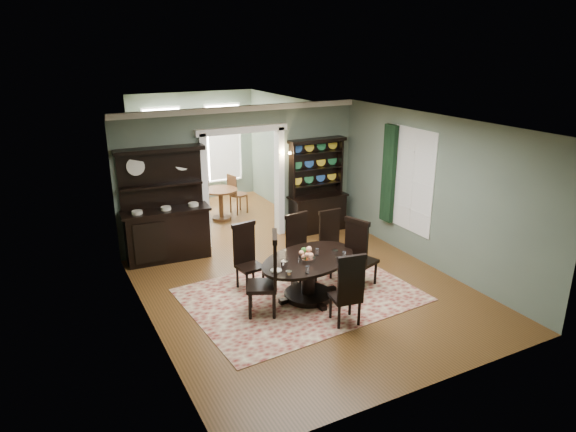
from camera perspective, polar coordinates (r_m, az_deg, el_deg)
name	(u,v)px	position (r m, az deg, el deg)	size (l,w,h in m)	color
room	(309,209)	(8.74, 2.37, 0.80)	(5.51, 6.01, 3.01)	brown
parlor	(205,153)	(13.63, -9.19, 6.92)	(3.51, 3.50, 3.01)	brown
doorway_trim	(242,170)	(11.29, -5.09, 5.13)	(2.08, 0.25, 2.57)	white
right_window	(401,178)	(10.92, 12.44, 4.20)	(0.15, 1.47, 2.12)	white
wall_sconce	(284,155)	(11.48, -0.42, 6.83)	(0.27, 0.21, 0.21)	#BA7731
rug	(301,295)	(9.23, 1.44, -8.74)	(3.89, 2.83, 0.01)	maroon
dining_table	(308,270)	(8.92, 2.29, -6.06)	(2.25, 2.25, 0.76)	black
centerpiece	(307,256)	(8.72, 2.14, -4.50)	(1.43, 0.92, 0.23)	silver
chair_far_left	(247,254)	(9.29, -4.61, -4.26)	(0.51, 0.49, 1.23)	black
chair_far_mid	(299,246)	(9.55, 1.24, -3.30)	(0.54, 0.51, 1.29)	black
chair_far_right	(331,240)	(9.89, 4.85, -2.71)	(0.48, 0.44, 1.25)	black
chair_end_left	(269,273)	(8.34, -2.12, -6.30)	(0.66, 0.68, 1.41)	black
chair_end_right	(359,251)	(9.33, 7.88, -3.90)	(0.60, 0.62, 1.33)	black
chair_near	(348,288)	(8.08, 6.73, -7.99)	(0.52, 0.50, 1.24)	black
sideboard	(166,221)	(10.74, -13.42, -0.56)	(1.79, 0.74, 2.31)	black
welsh_dresser	(317,198)	(12.06, 3.23, 2.01)	(1.40, 0.52, 2.19)	black
parlor_table	(221,200)	(12.96, -7.47, 1.81)	(0.85, 0.85, 0.79)	#532B17
parlor_chair_left	(203,197)	(13.04, -9.39, 2.05)	(0.51, 0.50, 1.06)	#532B17
parlor_chair_right	(236,193)	(13.36, -5.79, 2.60)	(0.48, 0.46, 1.05)	#532B17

